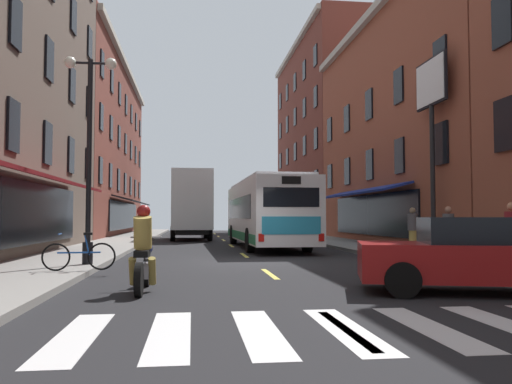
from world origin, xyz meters
TOP-DOWN VIEW (x-y plane):
  - ground_plane at (0.00, 0.00)m, footprint 34.80×80.00m
  - lane_centre_dashes at (0.00, -0.25)m, footprint 0.14×73.90m
  - crosswalk_near at (0.00, -10.00)m, footprint 7.10×2.80m
  - sidewalk_left at (-5.90, 0.00)m, footprint 3.00×80.00m
  - sidewalk_right at (5.90, 0.00)m, footprint 3.00×80.00m
  - billboard_sign at (7.05, 2.12)m, footprint 0.40×2.40m
  - transit_bus at (1.48, 7.58)m, footprint 2.80×11.37m
  - box_truck at (-2.02, 16.53)m, footprint 2.65×7.40m
  - sedan_near at (3.47, -7.28)m, footprint 4.75×2.90m
  - sedan_mid at (-2.12, 27.96)m, footprint 2.08×4.54m
  - motorcycle_rider at (-2.87, -6.29)m, footprint 0.62×2.07m
  - bicycle_near at (-4.64, -3.46)m, footprint 1.71×0.48m
  - pedestrian_mid at (6.23, -3.97)m, footprint 0.36×0.36m
  - pedestrian_far at (6.14, 1.92)m, footprint 0.36×0.36m
  - pedestrian_rear at (6.30, -0.49)m, footprint 0.36×0.36m
  - street_lamp_twin at (-4.77, -1.73)m, footprint 1.42×0.32m

SIDE VIEW (x-z plane):
  - ground_plane at x=0.00m, z-range -0.10..0.00m
  - lane_centre_dashes at x=0.00m, z-range 0.00..0.01m
  - crosswalk_near at x=0.00m, z-range 0.00..0.01m
  - sidewalk_left at x=-5.90m, z-range 0.00..0.14m
  - sidewalk_right at x=5.90m, z-range 0.00..0.14m
  - bicycle_near at x=-4.64m, z-range 0.05..0.96m
  - sedan_mid at x=-2.12m, z-range 0.02..1.32m
  - motorcycle_rider at x=-2.87m, z-range -0.12..1.54m
  - sedan_near at x=3.47m, z-range 0.01..1.43m
  - pedestrian_rear at x=6.30m, z-range 0.16..1.79m
  - pedestrian_far at x=6.14m, z-range 0.16..1.80m
  - pedestrian_mid at x=6.23m, z-range 0.16..1.83m
  - transit_bus at x=1.48m, z-range 0.08..3.19m
  - box_truck at x=-2.02m, z-range 0.02..4.23m
  - street_lamp_twin at x=-4.77m, z-range 0.44..6.16m
  - billboard_sign at x=7.05m, z-range 1.95..9.27m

